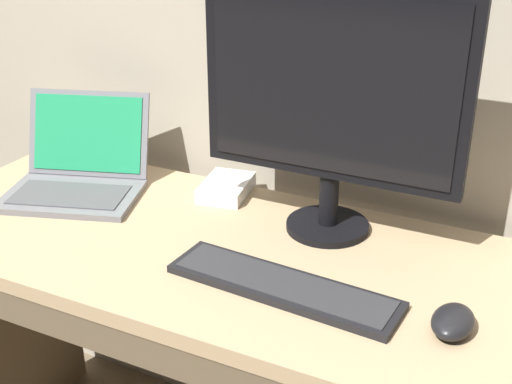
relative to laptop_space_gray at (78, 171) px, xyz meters
The scene contains 6 objects.
desk 0.56m from the laptop_space_gray, 12.47° to the right, with size 1.51×0.60×0.79m.
laptop_space_gray is the anchor object (origin of this frame).
external_monitor 0.68m from the laptop_space_gray, ahead, with size 0.55×0.18×0.52m.
wired_keyboard 0.67m from the laptop_space_gray, 16.87° to the right, with size 0.46×0.15×0.02m.
computer_mouse 0.96m from the laptop_space_gray, 11.01° to the right, with size 0.07×0.10×0.04m, color black.
external_drive_box 0.37m from the laptop_space_gray, 21.78° to the left, with size 0.11×0.15×0.03m, color silver.
Camera 1 is at (0.58, -1.07, 1.48)m, focal length 46.75 mm.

